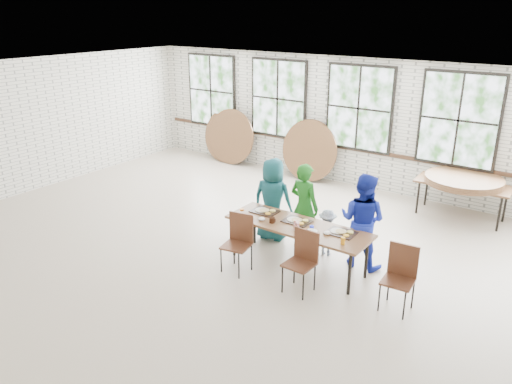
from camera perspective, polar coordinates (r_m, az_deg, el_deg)
room at (r=11.77m, az=11.68°, el=9.14°), size 12.00×12.00×12.00m
dining_table at (r=8.09m, az=4.81°, el=-4.11°), size 2.40×0.81×0.74m
chair_near_left at (r=8.05m, az=-1.97°, el=-5.22°), size 0.49×0.48×0.95m
chair_near_right at (r=7.51m, az=5.37°, el=-7.27°), size 0.44×0.42×0.95m
chair_spare at (r=7.34m, az=16.18°, el=-8.76°), size 0.45×0.44×0.95m
adult_teal at (r=9.02m, az=1.92°, el=-0.86°), size 0.83×0.62×1.54m
adult_green at (r=8.70m, az=5.52°, el=-1.68°), size 0.61×0.44×1.56m
toddler at (r=8.64m, az=8.12°, el=-4.60°), size 0.60×0.45×0.83m
adult_blue at (r=8.25m, az=12.05°, el=-3.21°), size 0.77×0.60×1.59m
storage_table at (r=10.79m, az=22.57°, el=0.67°), size 1.83×0.81×0.74m
tabletop_clutter at (r=8.00m, az=5.21°, el=-3.83°), size 1.90×0.64×0.11m
round_tops_stacked at (r=10.75m, az=22.66°, el=1.27°), size 1.50×1.50×0.13m
round_tops_leaning at (r=12.99m, az=1.23°, el=5.63°), size 4.17×0.45×1.49m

